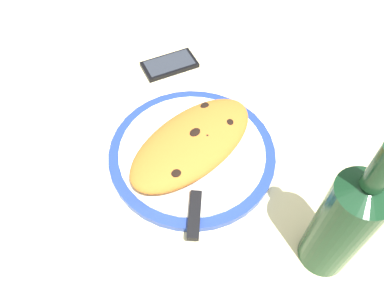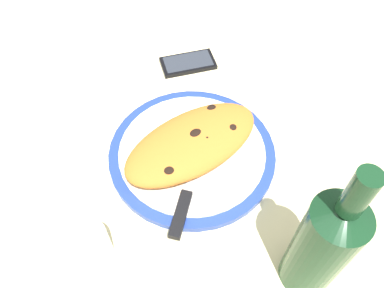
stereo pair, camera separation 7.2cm
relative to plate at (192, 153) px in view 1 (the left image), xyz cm
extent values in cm
cube|color=beige|center=(0.00, 0.00, -2.32)|extent=(150.00, 150.00, 3.00)
cylinder|color=#233D99|center=(0.00, 0.00, -0.12)|extent=(31.87, 31.87, 1.40)
cylinder|color=white|center=(0.00, 0.00, 0.73)|extent=(27.97, 27.97, 0.30)
ellipsoid|color=orange|center=(-0.46, 0.10, 3.30)|extent=(28.29, 15.00, 4.83)
ellipsoid|color=black|center=(7.26, 2.93, 4.72)|extent=(2.70, 2.61, 0.77)
ellipsoid|color=black|center=(-7.25, 2.67, 4.94)|extent=(1.98, 1.85, 0.65)
ellipsoid|color=black|center=(-1.81, 1.85, 5.27)|extent=(2.13, 1.98, 0.65)
ellipsoid|color=black|center=(-0.76, 0.16, 5.35)|extent=(3.06, 2.23, 1.06)
ellipsoid|color=black|center=(-7.30, -3.35, 4.70)|extent=(2.90, 2.65, 0.82)
cube|color=silver|center=(-1.22, -5.96, 1.08)|extent=(13.67, 3.10, 0.40)
cube|color=silver|center=(7.52, -4.53, 1.08)|extent=(4.30, 2.82, 0.40)
cube|color=silver|center=(0.65, 2.37, 1.08)|extent=(12.48, 10.40, 0.40)
cube|color=black|center=(9.82, 9.68, 1.48)|extent=(8.11, 7.03, 1.20)
cube|color=black|center=(-14.96, -20.96, -0.32)|extent=(13.88, 10.63, 1.00)
cube|color=#2D333D|center=(-14.96, -20.96, 0.26)|extent=(12.14, 9.18, 0.16)
cylinder|color=silver|center=(24.92, 6.67, 3.50)|extent=(6.58, 6.58, 8.65)
cylinder|color=silver|center=(24.92, 6.67, 1.32)|extent=(6.05, 6.05, 3.88)
cylinder|color=#14381E|center=(0.25, 28.87, 9.35)|extent=(7.70, 7.70, 20.34)
cone|color=#14381E|center=(0.25, 28.87, 20.48)|extent=(7.70, 7.70, 1.92)
cylinder|color=#14381E|center=(0.25, 28.87, 25.02)|extent=(2.93, 2.93, 7.16)
camera|label=1|loc=(31.59, 29.25, 61.04)|focal=36.39mm
camera|label=2|loc=(26.25, 34.12, 61.04)|focal=36.39mm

